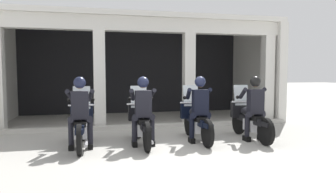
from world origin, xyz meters
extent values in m
plane|color=#A8A59E|center=(0.00, 3.00, 0.00)|extent=(80.00, 80.00, 0.00)
cube|color=black|center=(-0.19, 6.17, 1.69)|extent=(9.53, 0.24, 3.38)
cube|color=silver|center=(-0.19, 2.74, 3.16)|extent=(9.53, 0.36, 0.44)
cube|color=silver|center=(-0.19, 4.38, 3.46)|extent=(9.53, 3.98, 0.16)
cube|color=silver|center=(4.47, 4.38, 1.69)|extent=(0.30, 3.98, 3.38)
cube|color=silver|center=(-1.62, 2.74, 1.47)|extent=(0.35, 0.36, 2.94)
cube|color=silver|center=(1.23, 2.74, 1.47)|extent=(0.35, 0.36, 2.94)
cube|color=silver|center=(4.07, 2.74, 1.47)|extent=(0.35, 0.36, 2.94)
cube|color=#B7B5AD|center=(-0.19, 2.24, 0.06)|extent=(9.13, 0.24, 0.12)
cylinder|color=black|center=(-2.06, 0.85, 0.32)|extent=(0.09, 0.64, 0.64)
cylinder|color=black|center=(-2.06, -0.55, 0.32)|extent=(0.09, 0.64, 0.64)
cube|color=black|center=(-2.06, 0.85, 0.53)|extent=(0.14, 0.44, 0.08)
cube|color=silver|center=(-2.06, 0.10, 0.37)|extent=(0.28, 0.44, 0.28)
cube|color=black|center=(-2.06, 0.15, 0.50)|extent=(0.18, 1.24, 0.16)
ellipsoid|color=#B2B2B7|center=(-2.06, 0.37, 0.68)|extent=(0.26, 0.48, 0.22)
cube|color=black|center=(-2.06, -0.03, 0.57)|extent=(0.24, 0.52, 0.10)
cube|color=black|center=(-2.06, -0.49, 0.50)|extent=(0.16, 0.48, 0.10)
cylinder|color=silver|center=(-2.06, 0.79, 0.56)|extent=(0.05, 0.24, 0.53)
cube|color=black|center=(-2.06, 0.73, 0.70)|extent=(0.52, 0.16, 0.44)
sphere|color=silver|center=(-2.06, 0.83, 0.72)|extent=(0.18, 0.18, 0.18)
cube|color=silver|center=(-2.06, 0.71, 1.07)|extent=(0.40, 0.14, 0.54)
cylinder|color=silver|center=(-2.06, 0.63, 0.90)|extent=(0.62, 0.04, 0.04)
cylinder|color=silver|center=(-1.94, -0.25, 0.18)|extent=(0.07, 0.55, 0.07)
cube|color=black|center=(-2.06, -0.05, 0.97)|extent=(0.36, 0.22, 0.60)
cube|color=#14193F|center=(-2.06, 0.07, 0.99)|extent=(0.05, 0.02, 0.32)
sphere|color=tan|center=(-2.06, -0.03, 1.43)|extent=(0.21, 0.21, 0.21)
sphere|color=#191E38|center=(-2.06, -0.03, 1.46)|extent=(0.26, 0.26, 0.26)
cylinder|color=black|center=(-1.92, -0.03, 0.66)|extent=(0.26, 0.29, 0.17)
cylinder|color=black|center=(-1.86, -0.03, 0.39)|extent=(0.12, 0.12, 0.53)
cube|color=black|center=(-1.86, -0.02, 0.06)|extent=(0.11, 0.26, 0.12)
cylinder|color=black|center=(-2.20, -0.03, 0.66)|extent=(0.26, 0.29, 0.17)
cylinder|color=black|center=(-2.26, -0.03, 0.39)|extent=(0.12, 0.12, 0.53)
cube|color=black|center=(-2.26, -0.02, 0.06)|extent=(0.11, 0.26, 0.12)
cylinder|color=black|center=(-1.84, 0.18, 1.16)|extent=(0.19, 0.48, 0.31)
sphere|color=black|center=(-1.80, 0.39, 1.05)|extent=(0.09, 0.09, 0.09)
cylinder|color=black|center=(-2.28, 0.18, 1.16)|extent=(0.19, 0.48, 0.31)
sphere|color=black|center=(-2.32, 0.39, 1.05)|extent=(0.09, 0.09, 0.09)
cylinder|color=black|center=(-0.69, 0.84, 0.32)|extent=(0.09, 0.64, 0.64)
cylinder|color=black|center=(-0.69, -0.56, 0.32)|extent=(0.09, 0.64, 0.64)
cube|color=black|center=(-0.69, 0.84, 0.53)|extent=(0.14, 0.44, 0.08)
cube|color=silver|center=(-0.69, 0.09, 0.37)|extent=(0.28, 0.44, 0.28)
cube|color=black|center=(-0.69, 0.14, 0.50)|extent=(0.18, 1.24, 0.16)
ellipsoid|color=#1E2338|center=(-0.69, 0.36, 0.68)|extent=(0.26, 0.48, 0.22)
cube|color=black|center=(-0.69, -0.04, 0.57)|extent=(0.24, 0.52, 0.10)
cube|color=black|center=(-0.69, -0.50, 0.50)|extent=(0.16, 0.48, 0.10)
cylinder|color=silver|center=(-0.69, 0.78, 0.56)|extent=(0.05, 0.24, 0.53)
cube|color=black|center=(-0.69, 0.72, 0.70)|extent=(0.52, 0.16, 0.44)
sphere|color=silver|center=(-0.69, 0.82, 0.72)|extent=(0.18, 0.18, 0.18)
cube|color=silver|center=(-0.69, 0.70, 1.07)|extent=(0.40, 0.14, 0.54)
cylinder|color=silver|center=(-0.69, 0.62, 0.90)|extent=(0.62, 0.04, 0.04)
cylinder|color=silver|center=(-0.57, -0.26, 0.18)|extent=(0.07, 0.55, 0.07)
cube|color=black|center=(-0.69, -0.06, 0.97)|extent=(0.36, 0.22, 0.60)
cube|color=#591414|center=(-0.69, 0.06, 0.99)|extent=(0.05, 0.02, 0.32)
sphere|color=tan|center=(-0.69, -0.04, 1.43)|extent=(0.21, 0.21, 0.21)
sphere|color=#191E38|center=(-0.69, -0.04, 1.46)|extent=(0.26, 0.26, 0.26)
cylinder|color=black|center=(-0.55, -0.04, 0.66)|extent=(0.26, 0.29, 0.17)
cylinder|color=black|center=(-0.49, -0.04, 0.39)|extent=(0.12, 0.12, 0.53)
cube|color=black|center=(-0.49, -0.03, 0.06)|extent=(0.11, 0.26, 0.12)
cylinder|color=black|center=(-0.83, -0.04, 0.66)|extent=(0.26, 0.29, 0.17)
cylinder|color=black|center=(-0.89, -0.04, 0.39)|extent=(0.12, 0.12, 0.53)
cube|color=black|center=(-0.89, -0.03, 0.06)|extent=(0.11, 0.26, 0.12)
cylinder|color=black|center=(-0.47, 0.17, 1.16)|extent=(0.19, 0.48, 0.31)
sphere|color=black|center=(-0.43, 0.38, 1.05)|extent=(0.09, 0.09, 0.09)
cylinder|color=black|center=(-0.91, 0.17, 1.16)|extent=(0.19, 0.48, 0.31)
sphere|color=black|center=(-0.95, 0.38, 1.05)|extent=(0.09, 0.09, 0.09)
cylinder|color=black|center=(0.69, 0.90, 0.32)|extent=(0.09, 0.64, 0.64)
cylinder|color=black|center=(0.69, -0.50, 0.32)|extent=(0.09, 0.64, 0.64)
cube|color=black|center=(0.69, 0.90, 0.53)|extent=(0.14, 0.44, 0.08)
cube|color=silver|center=(0.69, 0.15, 0.37)|extent=(0.28, 0.44, 0.28)
cube|color=black|center=(0.69, 0.20, 0.50)|extent=(0.18, 1.24, 0.16)
ellipsoid|color=black|center=(0.69, 0.42, 0.68)|extent=(0.26, 0.48, 0.22)
cube|color=black|center=(0.69, 0.02, 0.57)|extent=(0.24, 0.52, 0.10)
cube|color=black|center=(0.69, -0.44, 0.50)|extent=(0.16, 0.48, 0.10)
cylinder|color=silver|center=(0.69, 0.84, 0.56)|extent=(0.05, 0.24, 0.53)
cube|color=black|center=(0.69, 0.78, 0.70)|extent=(0.52, 0.16, 0.44)
sphere|color=silver|center=(0.69, 0.88, 0.72)|extent=(0.18, 0.18, 0.18)
cube|color=silver|center=(0.69, 0.76, 1.07)|extent=(0.40, 0.14, 0.54)
cylinder|color=silver|center=(0.69, 0.68, 0.90)|extent=(0.62, 0.04, 0.04)
cylinder|color=silver|center=(0.81, -0.20, 0.18)|extent=(0.07, 0.55, 0.07)
cube|color=black|center=(0.69, 0.00, 0.97)|extent=(0.36, 0.22, 0.60)
cube|color=black|center=(0.69, 0.12, 0.99)|extent=(0.05, 0.02, 0.32)
sphere|color=#936B51|center=(0.69, 0.02, 1.43)|extent=(0.21, 0.21, 0.21)
sphere|color=#191E38|center=(0.69, 0.02, 1.46)|extent=(0.26, 0.26, 0.26)
cylinder|color=black|center=(0.83, 0.02, 0.66)|extent=(0.26, 0.29, 0.17)
cylinder|color=black|center=(0.89, 0.02, 0.39)|extent=(0.12, 0.12, 0.53)
cube|color=black|center=(0.89, 0.03, 0.06)|extent=(0.11, 0.26, 0.12)
cylinder|color=black|center=(0.55, 0.02, 0.66)|extent=(0.26, 0.29, 0.17)
cylinder|color=black|center=(0.49, 0.02, 0.39)|extent=(0.12, 0.12, 0.53)
cube|color=black|center=(0.49, 0.03, 0.06)|extent=(0.11, 0.26, 0.12)
cylinder|color=black|center=(0.91, 0.23, 1.16)|extent=(0.19, 0.48, 0.31)
sphere|color=black|center=(0.95, 0.44, 1.05)|extent=(0.09, 0.09, 0.09)
cylinder|color=black|center=(0.47, 0.23, 1.16)|extent=(0.19, 0.48, 0.31)
sphere|color=black|center=(0.43, 0.44, 1.05)|extent=(0.09, 0.09, 0.09)
cylinder|color=black|center=(2.06, 0.78, 0.32)|extent=(0.09, 0.64, 0.64)
cylinder|color=black|center=(2.06, -0.62, 0.32)|extent=(0.09, 0.64, 0.64)
cube|color=black|center=(2.06, 0.78, 0.53)|extent=(0.14, 0.44, 0.08)
cube|color=silver|center=(2.06, 0.03, 0.37)|extent=(0.28, 0.44, 0.28)
cube|color=black|center=(2.06, 0.08, 0.50)|extent=(0.18, 1.24, 0.16)
ellipsoid|color=black|center=(2.06, 0.30, 0.68)|extent=(0.26, 0.48, 0.22)
cube|color=black|center=(2.06, -0.10, 0.57)|extent=(0.24, 0.52, 0.10)
cube|color=black|center=(2.06, -0.56, 0.50)|extent=(0.16, 0.48, 0.10)
cylinder|color=silver|center=(2.06, 0.72, 0.56)|extent=(0.05, 0.24, 0.53)
cube|color=black|center=(2.06, 0.66, 0.70)|extent=(0.52, 0.16, 0.44)
sphere|color=silver|center=(2.06, 0.76, 0.72)|extent=(0.18, 0.18, 0.18)
cube|color=silver|center=(2.06, 0.64, 1.07)|extent=(0.40, 0.14, 0.54)
cylinder|color=silver|center=(2.06, 0.56, 0.90)|extent=(0.62, 0.04, 0.04)
cylinder|color=silver|center=(2.18, -0.32, 0.18)|extent=(0.07, 0.55, 0.07)
cube|color=black|center=(2.06, -0.12, 0.97)|extent=(0.36, 0.22, 0.60)
cube|color=#14193F|center=(2.06, 0.00, 0.99)|extent=(0.05, 0.02, 0.32)
sphere|color=tan|center=(2.06, -0.10, 1.43)|extent=(0.21, 0.21, 0.21)
sphere|color=black|center=(2.06, -0.10, 1.46)|extent=(0.26, 0.26, 0.26)
cylinder|color=black|center=(2.20, -0.10, 0.66)|extent=(0.26, 0.29, 0.17)
cylinder|color=black|center=(2.26, -0.10, 0.39)|extent=(0.12, 0.12, 0.53)
cube|color=black|center=(2.26, -0.09, 0.06)|extent=(0.11, 0.26, 0.12)
cylinder|color=black|center=(1.92, -0.10, 0.66)|extent=(0.26, 0.29, 0.17)
cylinder|color=black|center=(1.86, -0.10, 0.39)|extent=(0.12, 0.12, 0.53)
cube|color=black|center=(1.86, -0.09, 0.06)|extent=(0.11, 0.26, 0.12)
cylinder|color=black|center=(2.28, 0.11, 1.16)|extent=(0.19, 0.48, 0.31)
sphere|color=black|center=(2.32, 0.32, 1.05)|extent=(0.09, 0.09, 0.09)
cylinder|color=black|center=(1.84, 0.11, 1.16)|extent=(0.19, 0.48, 0.31)
sphere|color=black|center=(1.80, 0.32, 1.05)|extent=(0.09, 0.09, 0.09)
camera|label=1|loc=(-1.69, -6.91, 1.65)|focal=32.95mm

